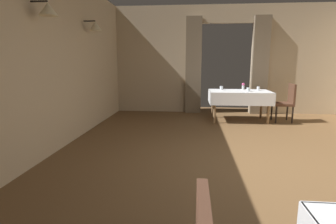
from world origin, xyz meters
The scene contains 9 objects.
ground centered at (0.00, 0.00, 0.00)m, with size 10.08×10.08×0.00m, color brown.
wall_left centered at (-3.20, 0.00, 1.51)m, with size 0.49×8.40×3.00m.
wall_back centered at (0.00, 4.18, 1.52)m, with size 6.40×0.27×3.00m.
dining_table_mid centered at (0.23, 3.06, 0.65)m, with size 1.49×0.91×0.75m.
chair_mid_right centered at (1.35, 3.06, 0.52)m, with size 0.44×0.44×0.93m.
flower_vase_mid centered at (0.35, 3.35, 0.84)m, with size 0.07×0.07×0.18m.
glass_mid_b centered at (0.69, 3.17, 0.80)m, with size 0.07×0.07×0.10m, color silver.
glass_mid_c centered at (-0.20, 3.27, 0.80)m, with size 0.08×0.08×0.10m, color silver.
glass_mid_d centered at (0.41, 2.95, 0.80)m, with size 0.08×0.08×0.10m, color silver.
Camera 1 is at (-0.92, -3.67, 1.45)m, focal length 28.73 mm.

